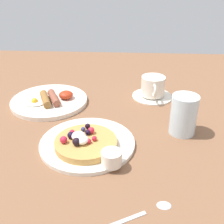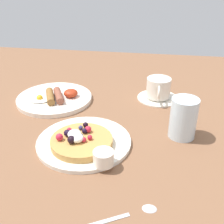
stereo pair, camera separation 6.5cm
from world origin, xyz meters
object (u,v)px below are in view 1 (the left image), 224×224
Objects in this scene: coffee_cup at (153,86)px; teaspoon at (151,209)px; syrup_ramekin at (112,158)px; pancake_plate at (87,143)px; breakfast_plate at (49,101)px; coffee_saucer at (152,96)px; water_glass at (184,115)px.

teaspoon is at bearing -94.01° from coffee_cup.
syrup_ramekin is at bearing -107.22° from coffee_cup.
breakfast_plate is (-15.66, 22.72, 0.20)cm from pancake_plate.
coffee_saucer is 3.78cm from coffee_cup.
syrup_ramekin is 38.43cm from breakfast_plate.
pancake_plate is at bearing -163.38° from water_glass.
breakfast_plate is 52.82cm from teaspoon.
water_glass is (24.75, 7.39, 4.93)cm from pancake_plate.
breakfast_plate reaches higher than coffee_saucer.
teaspoon is at bearing -55.34° from syrup_ramekin.
teaspoon is (30.51, -43.12, -0.45)cm from breakfast_plate.
water_glass reaches higher than pancake_plate.
pancake_plate is 26.29cm from water_glass.
water_glass reaches higher than syrup_ramekin.
pancake_plate reaches higher than coffee_saucer.
breakfast_plate is at bearing 159.23° from water_glass.
water_glass reaches higher than coffee_saucer.
water_glass is at bearing -73.57° from coffee_cup.
breakfast_plate is at bearing 124.58° from pancake_plate.
breakfast_plate reaches higher than pancake_plate.
teaspoon is at bearing -109.61° from water_glass.
coffee_saucer is (18.32, 29.35, -0.06)cm from pancake_plate.
water_glass is at bearing -20.77° from breakfast_plate.
teaspoon is (-3.47, -49.75, -0.20)cm from coffee_saucer.
syrup_ramekin is at bearing -52.07° from pancake_plate.
coffee_cup is (18.32, 29.18, 3.72)cm from pancake_plate.
breakfast_plate is 1.81× the size of coffee_saucer.
coffee_cup is at bearing 85.99° from teaspoon.
coffee_cup is 1.03× the size of water_glass.
coffee_saucer is 1.22× the size of coffee_cup.
breakfast_plate is 34.62cm from coffee_saucer.
coffee_cup reaches higher than coffee_saucer.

